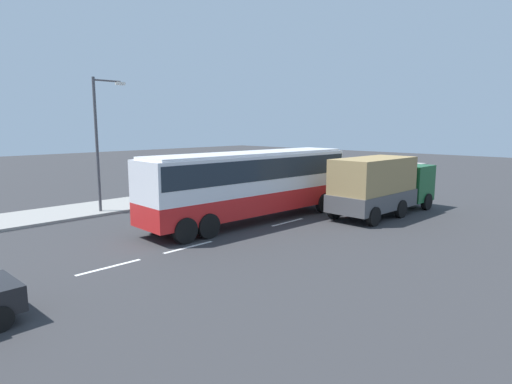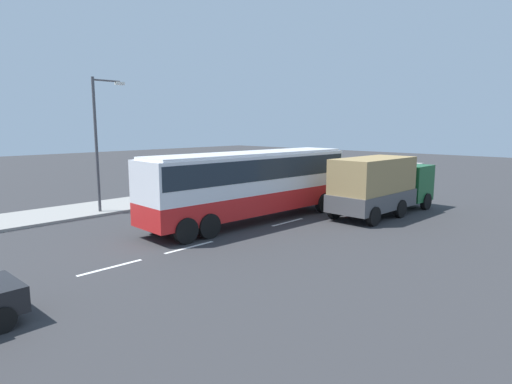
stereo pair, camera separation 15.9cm
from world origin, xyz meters
TOP-DOWN VIEW (x-y plane):
  - ground_plane at (0.00, 0.00)m, footprint 120.00×120.00m
  - sidewalk_curb at (0.00, 8.14)m, footprint 80.00×4.00m
  - lane_centreline at (-2.92, -2.00)m, footprint 34.62×0.16m
  - coach_bus at (1.75, -0.51)m, footprint 12.18×3.19m
  - cargo_truck at (7.90, -4.49)m, footprint 7.76×2.78m
  - car_white_minivan at (15.25, 3.02)m, footprint 4.47×2.29m
  - pedestrian_near_curb at (7.12, 7.04)m, footprint 0.32×0.32m
  - street_lamp at (-2.51, 6.89)m, footprint 1.90×0.24m

SIDE VIEW (x-z plane):
  - ground_plane at x=0.00m, z-range 0.00..0.00m
  - lane_centreline at x=-2.92m, z-range 0.00..0.01m
  - sidewalk_curb at x=0.00m, z-range 0.00..0.15m
  - car_white_minivan at x=15.25m, z-range 0.04..1.50m
  - pedestrian_near_curb at x=7.12m, z-range 0.30..2.09m
  - cargo_truck at x=7.90m, z-range 0.10..3.28m
  - coach_bus at x=1.75m, z-range 0.42..3.96m
  - street_lamp at x=-2.51m, z-range 0.69..7.96m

